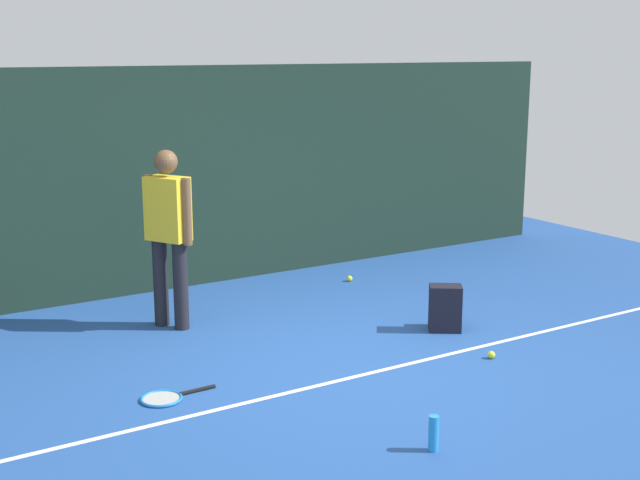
# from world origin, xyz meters

# --- Properties ---
(ground_plane) EXTENTS (12.00, 12.00, 0.00)m
(ground_plane) POSITION_xyz_m (0.00, 0.00, 0.00)
(ground_plane) COLOR #234C93
(back_fence) EXTENTS (10.00, 0.10, 2.43)m
(back_fence) POSITION_xyz_m (0.00, 3.00, 1.21)
(back_fence) COLOR #192D23
(back_fence) RESTS_ON ground
(court_line) EXTENTS (9.00, 0.05, 0.00)m
(court_line) POSITION_xyz_m (0.00, -0.29, 0.00)
(court_line) COLOR white
(court_line) RESTS_ON ground
(tennis_player) EXTENTS (0.39, 0.47, 1.70)m
(tennis_player) POSITION_xyz_m (-0.86, 1.71, 0.97)
(tennis_player) COLOR black
(tennis_player) RESTS_ON ground
(tennis_racket) EXTENTS (0.62, 0.33, 0.03)m
(tennis_racket) POSITION_xyz_m (-1.58, 0.10, 0.01)
(tennis_racket) COLOR black
(tennis_racket) RESTS_ON ground
(backpack) EXTENTS (0.37, 0.38, 0.44)m
(backpack) POSITION_xyz_m (1.30, 0.25, 0.21)
(backpack) COLOR black
(backpack) RESTS_ON ground
(tennis_ball_near_player) EXTENTS (0.07, 0.07, 0.07)m
(tennis_ball_near_player) POSITION_xyz_m (1.14, -0.56, 0.03)
(tennis_ball_near_player) COLOR #CCE033
(tennis_ball_near_player) RESTS_ON ground
(tennis_ball_by_fence) EXTENTS (0.07, 0.07, 0.07)m
(tennis_ball_by_fence) POSITION_xyz_m (1.50, 2.17, 0.03)
(tennis_ball_by_fence) COLOR #CCE033
(tennis_ball_by_fence) RESTS_ON ground
(water_bottle) EXTENTS (0.07, 0.07, 0.25)m
(water_bottle) POSITION_xyz_m (-0.39, -1.64, 0.12)
(water_bottle) COLOR #268CD8
(water_bottle) RESTS_ON ground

